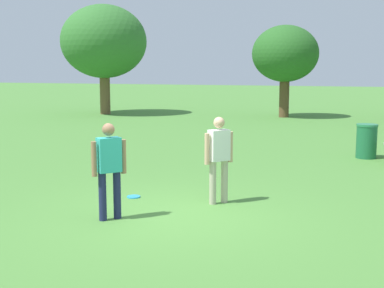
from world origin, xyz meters
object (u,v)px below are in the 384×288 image
(person_thrower, at_px, (109,165))
(trash_can_beside_table, at_px, (367,141))
(person_catcher, at_px, (219,154))
(tree_broad_center, at_px, (285,54))
(frisbee, at_px, (134,197))
(tree_tall_left, at_px, (104,42))

(person_thrower, height_order, trash_can_beside_table, person_thrower)
(person_catcher, relative_size, tree_broad_center, 0.36)
(person_thrower, relative_size, frisbee, 6.21)
(person_thrower, relative_size, trash_can_beside_table, 1.71)
(tree_broad_center, bearing_deg, tree_tall_left, -173.50)
(person_thrower, distance_m, person_catcher, 2.17)
(tree_tall_left, distance_m, tree_broad_center, 9.45)
(person_catcher, height_order, trash_can_beside_table, person_catcher)
(person_thrower, relative_size, person_catcher, 1.00)
(frisbee, relative_size, tree_tall_left, 0.05)
(tree_tall_left, bearing_deg, person_catcher, -57.43)
(person_catcher, bearing_deg, person_thrower, -133.31)
(frisbee, xyz_separation_m, tree_tall_left, (-8.68, 16.35, 3.79))
(person_thrower, distance_m, tree_broad_center, 19.06)
(person_catcher, height_order, frisbee, person_catcher)
(person_catcher, relative_size, tree_tall_left, 0.29)
(person_thrower, height_order, person_catcher, same)
(frisbee, bearing_deg, person_catcher, 2.19)
(tree_tall_left, bearing_deg, person_thrower, -63.49)
(person_thrower, height_order, frisbee, person_thrower)
(frisbee, relative_size, trash_can_beside_table, 0.27)
(person_thrower, xyz_separation_m, frisbee, (-0.23, 1.51, -0.93))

